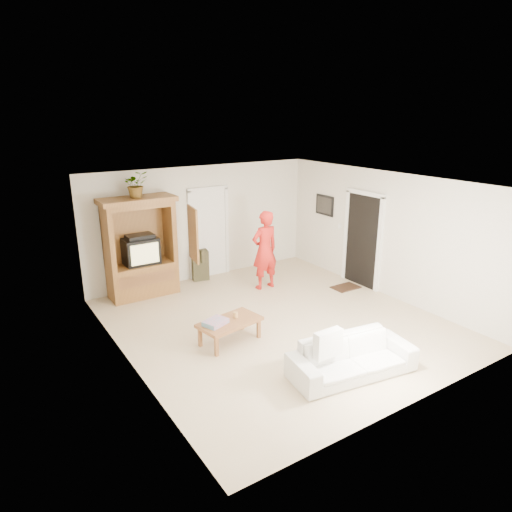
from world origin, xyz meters
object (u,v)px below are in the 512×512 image
(man, at_px, (265,250))
(coffee_table, at_px, (230,323))
(sofa, at_px, (352,357))
(armoire, at_px, (142,254))

(man, distance_m, coffee_table, 2.64)
(man, distance_m, sofa, 3.77)
(sofa, xyz_separation_m, coffee_table, (-1.02, 1.85, 0.07))
(man, bearing_deg, sofa, 75.08)
(armoire, distance_m, coffee_table, 2.93)
(armoire, bearing_deg, man, -24.23)
(sofa, bearing_deg, coffee_table, 127.53)
(man, bearing_deg, coffee_table, 41.67)
(armoire, distance_m, sofa, 4.95)
(armoire, distance_m, man, 2.60)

